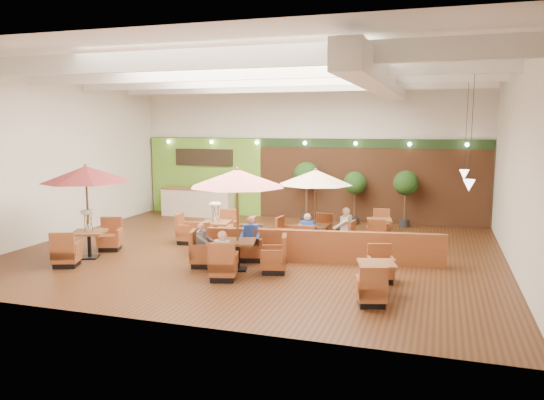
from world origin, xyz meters
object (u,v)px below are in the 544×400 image
at_px(table_2, 315,193).
at_px(table_5, 379,230).
at_px(diner_0, 223,250).
at_px(table_1, 237,201).
at_px(table_3, 216,232).
at_px(topiary_2, 406,185).
at_px(diner_4, 344,225).
at_px(diner_3, 308,229).
at_px(table_0, 86,187).
at_px(table_4, 376,278).
at_px(diner_2, 203,240).
at_px(topiary_1, 355,185).
at_px(topiary_0, 307,177).
at_px(booth_divider, 323,247).
at_px(diner_1, 251,234).
at_px(service_counter, 198,202).

bearing_deg(table_2, table_5, 51.11).
bearing_deg(diner_0, table_1, 83.29).
bearing_deg(table_3, topiary_2, 34.01).
distance_m(table_5, diner_0, 6.61).
bearing_deg(diner_4, diner_3, 140.92).
bearing_deg(table_0, table_4, -25.36).
height_order(diner_0, diner_3, diner_0).
relative_size(table_3, diner_2, 3.65).
distance_m(topiary_1, diner_2, 7.95).
height_order(table_3, topiary_0, topiary_0).
bearing_deg(topiary_2, table_1, -116.95).
bearing_deg(booth_divider, table_3, 154.79).
bearing_deg(diner_0, topiary_1, 70.58).
bearing_deg(diner_3, booth_divider, -45.53).
height_order(topiary_0, diner_1, topiary_0).
xyz_separation_m(table_5, topiary_1, (-1.21, 2.53, 1.17)).
bearing_deg(table_1, topiary_1, 61.18).
bearing_deg(table_0, diner_0, -31.15).
relative_size(booth_divider, table_0, 2.34).
distance_m(table_0, table_5, 9.21).
bearing_deg(diner_3, topiary_0, 111.69).
relative_size(table_2, diner_3, 3.24).
height_order(table_4, topiary_2, topiary_2).
height_order(table_5, diner_2, diner_2).
relative_size(diner_3, diner_4, 0.91).
bearing_deg(diner_1, diner_4, -146.84).
xyz_separation_m(service_counter, table_4, (8.25, -8.02, -0.24)).
xyz_separation_m(service_counter, table_1, (4.58, -7.17, 1.24)).
bearing_deg(topiary_2, table_3, -137.38).
bearing_deg(topiary_0, table_0, -120.85).
distance_m(service_counter, diner_2, 8.02).
height_order(table_0, topiary_2, table_0).
distance_m(table_2, table_3, 3.34).
relative_size(diner_0, diner_1, 0.99).
bearing_deg(booth_divider, table_0, -176.43).
bearing_deg(diner_3, service_counter, 147.14).
height_order(topiary_1, diner_3, topiary_1).
bearing_deg(diner_4, diner_0, 157.08).
bearing_deg(topiary_1, table_2, -97.22).
height_order(table_2, diner_4, table_2).
bearing_deg(service_counter, booth_divider, -41.61).
bearing_deg(topiary_1, topiary_0, 180.00).
height_order(table_5, diner_4, diner_4).
relative_size(service_counter, diner_3, 3.94).
bearing_deg(table_1, table_5, 42.91).
relative_size(table_3, diner_1, 3.39).
relative_size(table_3, table_5, 1.11).
xyz_separation_m(topiary_1, diner_2, (-2.87, -7.37, -0.77)).
xyz_separation_m(service_counter, topiary_0, (4.59, 0.20, 1.16)).
distance_m(table_5, diner_1, 4.97).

